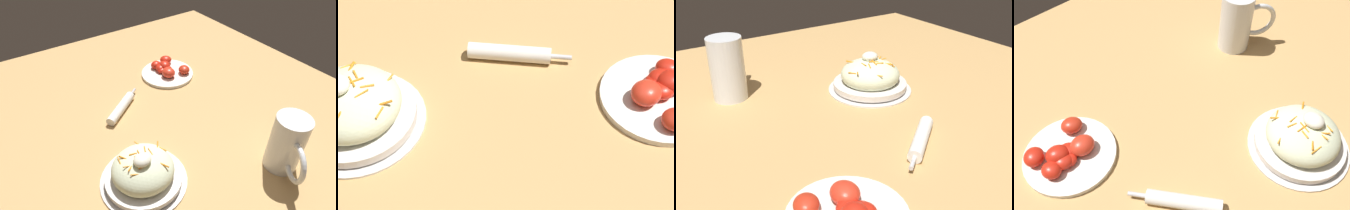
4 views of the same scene
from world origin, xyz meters
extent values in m
plane|color=tan|center=(0.00, 0.00, 0.00)|extent=(1.43, 1.43, 0.00)
cylinder|color=silver|center=(0.10, 0.11, 0.00)|extent=(0.21, 0.21, 0.01)
cylinder|color=silver|center=(0.10, 0.11, 0.02)|extent=(0.19, 0.19, 0.01)
ellipsoid|color=beige|center=(0.10, 0.11, 0.04)|extent=(0.15, 0.15, 0.07)
cylinder|color=orange|center=(0.07, 0.15, 0.07)|extent=(0.02, 0.03, 0.00)
cylinder|color=orange|center=(0.14, 0.11, 0.08)|extent=(0.02, 0.01, 0.01)
cylinder|color=orange|center=(0.05, 0.09, 0.07)|extent=(0.02, 0.03, 0.01)
cylinder|color=orange|center=(0.10, 0.09, 0.08)|extent=(0.01, 0.03, 0.01)
cylinder|color=orange|center=(0.11, 0.08, 0.08)|extent=(0.02, 0.01, 0.00)
cylinder|color=orange|center=(0.15, 0.08, 0.07)|extent=(0.01, 0.03, 0.00)
cylinder|color=orange|center=(0.14, 0.12, 0.08)|extent=(0.02, 0.01, 0.01)
cylinder|color=orange|center=(0.08, 0.05, 0.07)|extent=(0.01, 0.02, 0.01)
cylinder|color=orange|center=(0.11, 0.13, 0.08)|extent=(0.02, 0.00, 0.01)
cylinder|color=orange|center=(0.14, 0.08, 0.07)|extent=(0.02, 0.02, 0.00)
cylinder|color=orange|center=(0.04, 0.10, 0.06)|extent=(0.01, 0.02, 0.00)
cylinder|color=orange|center=(0.14, 0.13, 0.08)|extent=(0.02, 0.01, 0.01)
cylinder|color=orange|center=(0.08, 0.10, 0.08)|extent=(0.00, 0.02, 0.00)
cylinder|color=orange|center=(0.08, 0.09, 0.08)|extent=(0.01, 0.02, 0.01)
cylinder|color=orange|center=(0.10, 0.10, 0.08)|extent=(0.03, 0.01, 0.01)
ellipsoid|color=white|center=(0.11, 0.12, 0.09)|extent=(0.04, 0.04, 0.02)
cylinder|color=white|center=(-0.21, 0.26, 0.08)|extent=(0.08, 0.08, 0.16)
cylinder|color=#B76B14|center=(-0.21, 0.26, 0.05)|extent=(0.07, 0.07, 0.11)
cylinder|color=white|center=(-0.21, 0.26, 0.11)|extent=(0.07, 0.07, 0.01)
torus|color=white|center=(-0.18, 0.31, 0.08)|extent=(0.06, 0.09, 0.10)
cylinder|color=white|center=(0.03, -0.16, 0.01)|extent=(0.13, 0.11, 0.03)
cylinder|color=silver|center=(-0.05, -0.21, 0.01)|extent=(0.03, 0.03, 0.01)
ellipsoid|color=red|center=(-0.20, -0.23, 0.03)|extent=(0.05, 0.05, 0.03)
ellipsoid|color=red|center=(-0.22, -0.25, 0.02)|extent=(0.05, 0.05, 0.02)
ellipsoid|color=red|center=(-0.27, -0.21, 0.03)|extent=(0.06, 0.06, 0.03)
ellipsoid|color=red|center=(-0.20, -0.26, 0.02)|extent=(0.04, 0.03, 0.02)
camera|label=1|loc=(0.30, 0.50, 0.58)|focal=30.39mm
camera|label=2|loc=(-0.40, 0.30, 0.59)|focal=51.92mm
camera|label=3|loc=(-0.48, -0.63, 0.43)|focal=42.10mm
camera|label=4|loc=(0.22, -0.36, 0.63)|focal=37.12mm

